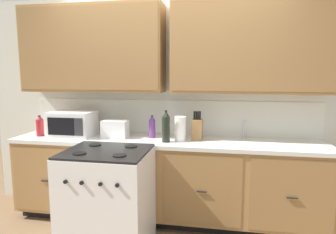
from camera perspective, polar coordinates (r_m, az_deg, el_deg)
ground_plane at (r=3.31m, az=-1.48°, el=-21.12°), size 8.35×8.35×0.00m
wall_unit at (r=3.37m, az=0.20°, el=8.95°), size 4.54×0.40×2.50m
counter_run at (r=3.38m, az=-0.42°, el=-11.68°), size 3.37×0.64×0.92m
stove_range at (r=2.93m, az=-11.32°, el=-15.11°), size 0.76×0.68×0.95m
microwave at (r=3.58m, az=-17.62°, el=-1.24°), size 0.48×0.37×0.28m
toaster at (r=3.40m, az=-9.96°, el=-2.23°), size 0.28×0.18×0.19m
knife_block at (r=3.24m, az=5.51°, el=-2.30°), size 0.11×0.14×0.31m
sink_faucet at (r=3.40m, az=14.14°, el=-2.28°), size 0.02×0.02×0.20m
paper_towel_roll at (r=3.17m, az=2.32°, el=-2.22°), size 0.12×0.12×0.26m
bottle_violet at (r=3.33m, az=-3.01°, el=-1.86°), size 0.07×0.07×0.25m
bottle_dark at (r=3.11m, az=-0.39°, el=-1.84°), size 0.08×0.08×0.33m
bottle_red at (r=3.71m, az=-23.06°, el=-1.57°), size 0.08×0.08×0.24m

